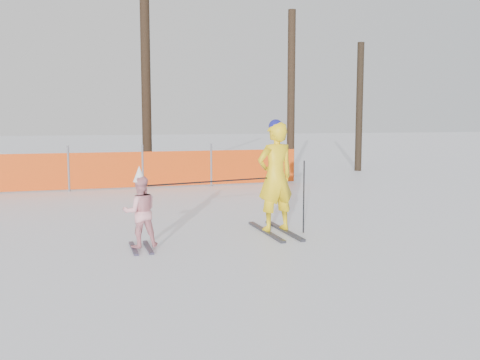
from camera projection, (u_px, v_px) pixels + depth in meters
name	position (u px, v px, depth m)	size (l,w,h in m)	color
ground	(250.00, 248.00, 8.17)	(120.00, 120.00, 0.00)	white
adult	(275.00, 176.00, 9.23)	(0.76, 1.68, 1.96)	black
child	(140.00, 211.00, 8.08)	(0.55, 0.84, 1.27)	black
ski_poles	(247.00, 187.00, 8.85)	(2.73, 0.50, 1.26)	black
safety_fence	(41.00, 172.00, 14.34)	(14.66, 0.06, 1.25)	#595960
tree_trunks	(238.00, 88.00, 18.54)	(8.27, 1.35, 6.88)	black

